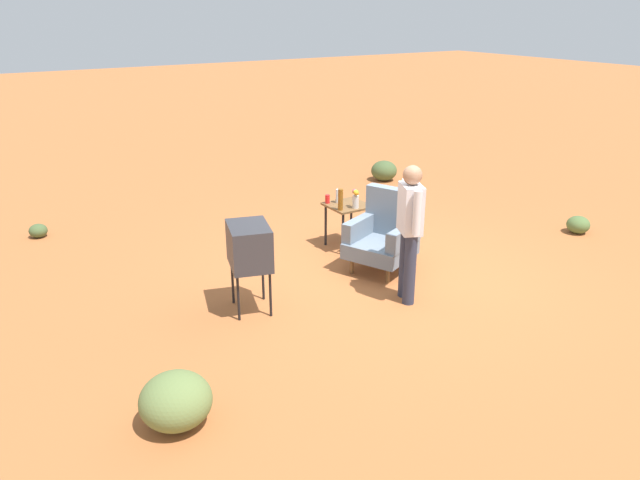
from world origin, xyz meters
name	(u,v)px	position (x,y,z in m)	size (l,w,h in m)	color
ground_plane	(388,277)	(0.00, 0.00, 0.00)	(60.00, 60.00, 0.00)	#AD6033
armchair	(385,234)	(-0.24, 0.11, 0.50)	(1.01, 1.02, 1.06)	brown
side_table	(347,211)	(-1.16, 0.14, 0.55)	(0.56, 0.56, 0.64)	black
tv_on_stand	(250,246)	(-0.11, -1.89, 0.78)	(0.70, 0.59, 1.03)	black
person_standing	(410,225)	(0.63, -0.22, 0.94)	(0.53, 0.35, 1.64)	#2D3347
bottle_short_clear	(338,196)	(-1.30, 0.07, 0.74)	(0.06, 0.06, 0.20)	silver
soda_can_red	(327,199)	(-1.36, -0.07, 0.70)	(0.07, 0.07, 0.12)	red
soda_can_blue	(340,196)	(-1.38, 0.16, 0.70)	(0.07, 0.07, 0.12)	blue
bottle_tall_amber	(340,200)	(-1.00, -0.08, 0.79)	(0.07, 0.07, 0.30)	brown
flower_vase	(356,198)	(-0.96, 0.14, 0.79)	(0.15, 0.10, 0.27)	silver
shrub_near	(176,401)	(1.44, -3.34, 0.23)	(0.61, 0.61, 0.47)	olive
shrub_mid	(384,171)	(-3.74, 2.79, 0.20)	(0.51, 0.51, 0.40)	#475B33
shrub_far	(578,225)	(0.24, 3.49, 0.13)	(0.35, 0.35, 0.27)	#516B38
shrub_lone	(38,231)	(-3.94, -3.60, 0.10)	(0.27, 0.27, 0.21)	#475B33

